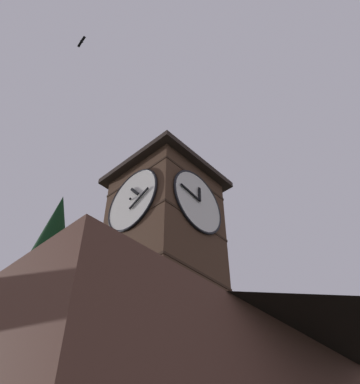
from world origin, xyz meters
name	(u,v)px	position (x,y,z in m)	size (l,w,h in m)	color
clock_tower	(165,220)	(-0.86, -1.69, 11.35)	(4.25, 4.25, 8.65)	#4C3323
pine_tree_behind	(20,372)	(1.17, -6.89, 5.99)	(5.19, 5.19, 14.34)	#473323
flying_bird_high	(82,41)	(3.95, -3.53, 21.49)	(0.24, 0.76, 0.10)	black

